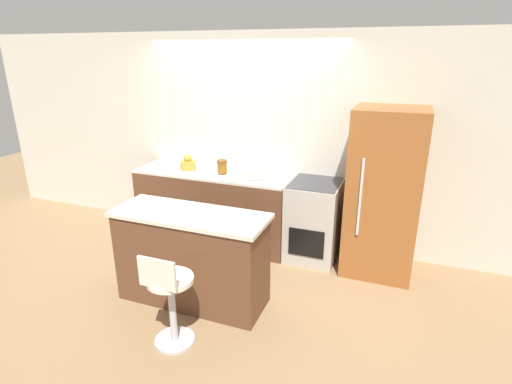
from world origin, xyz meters
The scene contains 10 objects.
ground_plane centered at (0.00, 0.00, 0.00)m, with size 14.00×14.00×0.00m, color #8E704C.
wall_back centered at (0.00, 0.70, 1.30)m, with size 8.00×0.06×2.60m.
back_counter centered at (-0.30, 0.35, 0.47)m, with size 2.00×0.65×0.94m.
kitchen_island centered at (0.10, -0.96, 0.47)m, with size 1.49×0.56×0.94m.
oven_range centered at (1.00, 0.34, 0.47)m, with size 0.58×0.66×0.94m.
refrigerator centered at (1.75, 0.32, 0.91)m, with size 0.74×0.72×1.83m.
stool_chair centered at (0.25, -1.59, 0.45)m, with size 0.39×0.39×0.88m.
kettle centered at (-0.64, 0.31, 1.02)m, with size 0.20×0.20×0.20m.
mixing_bowl centered at (0.26, 0.31, 0.99)m, with size 0.30×0.30×0.10m.
canister_jar centered at (-0.16, 0.31, 1.03)m, with size 0.13×0.13×0.16m.
Camera 1 is at (1.90, -3.95, 2.36)m, focal length 28.00 mm.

